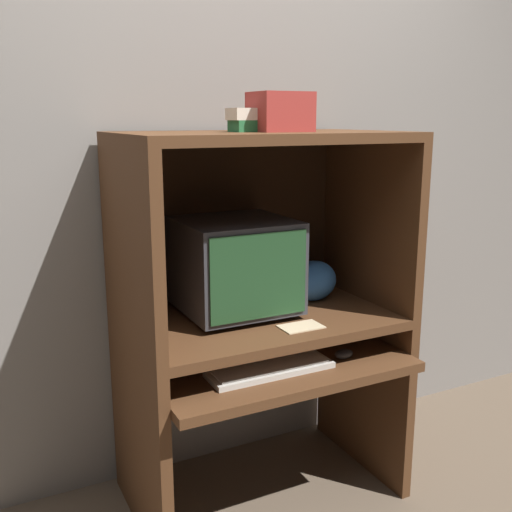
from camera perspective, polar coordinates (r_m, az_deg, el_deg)
wall_back at (r=2.52m, az=-3.44°, el=8.70°), size 6.00×0.06×2.60m
desk_base at (r=2.39m, az=1.16°, el=-14.35°), size 1.03×0.71×0.62m
desk_monitor_shelf at (r=2.31m, az=0.49°, el=-6.36°), size 1.03×0.63×0.14m
hutch_upper at (r=2.23m, az=0.08°, el=5.74°), size 1.03×0.63×0.69m
crt_monitor at (r=2.28m, az=-1.98°, el=-0.89°), size 0.41×0.41×0.36m
keyboard at (r=2.14m, az=1.37°, el=-10.70°), size 0.45×0.14×0.03m
mouse at (r=2.28m, az=8.36°, el=-9.20°), size 0.07×0.05×0.03m
snack_bag at (r=2.48m, az=5.47°, el=-2.35°), size 0.20×0.15×0.17m
book_stack at (r=2.13m, az=-0.58°, el=12.83°), size 0.14×0.10×0.08m
paper_card at (r=2.18m, az=4.31°, el=-6.73°), size 0.15×0.10×0.00m
storage_box at (r=2.15m, az=2.31°, el=13.55°), size 0.19×0.17×0.14m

